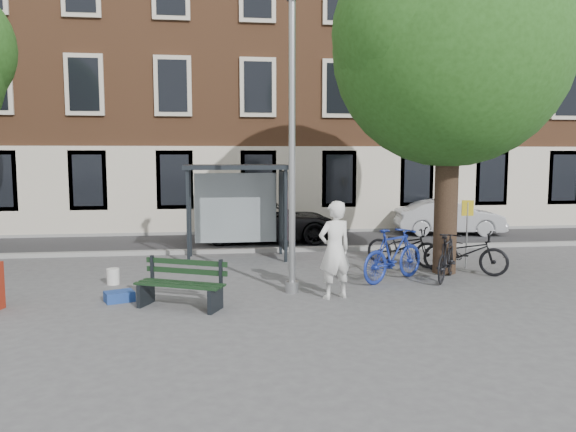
# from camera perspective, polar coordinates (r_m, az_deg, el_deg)

# --- Properties ---
(ground) EXTENTS (90.00, 90.00, 0.00)m
(ground) POSITION_cam_1_polar(r_m,az_deg,el_deg) (11.97, 0.40, -7.77)
(ground) COLOR #4C4C4F
(ground) RESTS_ON ground
(road) EXTENTS (40.00, 4.00, 0.01)m
(road) POSITION_cam_1_polar(r_m,az_deg,el_deg) (18.79, -2.52, -2.61)
(road) COLOR #28282B
(road) RESTS_ON ground
(curb_near) EXTENTS (40.00, 0.25, 0.12)m
(curb_near) POSITION_cam_1_polar(r_m,az_deg,el_deg) (16.82, -1.93, -3.47)
(curb_near) COLOR gray
(curb_near) RESTS_ON ground
(curb_far) EXTENTS (40.00, 0.25, 0.12)m
(curb_far) POSITION_cam_1_polar(r_m,az_deg,el_deg) (20.76, -3.00, -1.61)
(curb_far) COLOR gray
(curb_far) RESTS_ON ground
(building_row) EXTENTS (30.00, 8.00, 14.00)m
(building_row) POSITION_cam_1_polar(r_m,az_deg,el_deg) (24.89, -3.84, 15.73)
(building_row) COLOR brown
(building_row) RESTS_ON ground
(lamppost) EXTENTS (0.28, 0.35, 6.11)m
(lamppost) POSITION_cam_1_polar(r_m,az_deg,el_deg) (11.61, 0.41, 5.68)
(lamppost) COLOR #9EA0A3
(lamppost) RESTS_ON ground
(tree_right) EXTENTS (5.76, 5.60, 8.20)m
(tree_right) POSITION_cam_1_polar(r_m,az_deg,el_deg) (14.31, 16.47, 16.95)
(tree_right) COLOR black
(tree_right) RESTS_ON ground
(bus_shelter) EXTENTS (2.85, 1.45, 2.62)m
(bus_shelter) POSITION_cam_1_polar(r_m,az_deg,el_deg) (15.67, -3.86, 2.65)
(bus_shelter) COLOR #1E2328
(bus_shelter) RESTS_ON ground
(painter) EXTENTS (0.84, 0.69, 1.99)m
(painter) POSITION_cam_1_polar(r_m,az_deg,el_deg) (11.34, 4.76, -3.45)
(painter) COLOR white
(painter) RESTS_ON ground
(bench) EXTENTS (1.78, 1.21, 0.88)m
(bench) POSITION_cam_1_polar(r_m,az_deg,el_deg) (10.94, -10.80, -7.04)
(bench) COLOR #1E2328
(bench) RESTS_ON ground
(bike_a) EXTENTS (1.98, 1.75, 1.04)m
(bike_a) POSITION_cam_1_polar(r_m,az_deg,el_deg) (15.00, 11.62, -3.01)
(bike_a) COLOR black
(bike_a) RESTS_ON ground
(bike_b) EXTENTS (2.03, 1.61, 1.23)m
(bike_b) POSITION_cam_1_polar(r_m,az_deg,el_deg) (13.12, 10.66, -3.88)
(bike_b) COLOR navy
(bike_b) RESTS_ON ground
(bike_c) EXTENTS (2.08, 1.69, 1.06)m
(bike_c) POSITION_cam_1_polar(r_m,az_deg,el_deg) (14.36, 17.56, -3.53)
(bike_c) COLOR black
(bike_c) RESTS_ON ground
(bike_d) EXTENTS (1.44, 1.77, 1.08)m
(bike_d) POSITION_cam_1_polar(r_m,az_deg,el_deg) (13.53, 15.84, -4.03)
(bike_d) COLOR black
(bike_d) RESTS_ON ground
(car_dark) EXTENTS (4.92, 2.57, 1.32)m
(car_dark) POSITION_cam_1_polar(r_m,az_deg,el_deg) (18.81, -1.70, -0.58)
(car_dark) COLOR black
(car_dark) RESTS_ON ground
(car_silver) EXTENTS (3.98, 1.82, 1.26)m
(car_silver) POSITION_cam_1_polar(r_m,az_deg,el_deg) (21.19, 16.08, -0.13)
(car_silver) COLOR #B1B3B9
(car_silver) RESTS_ON ground
(blue_crate) EXTENTS (0.66, 0.57, 0.20)m
(blue_crate) POSITION_cam_1_polar(r_m,az_deg,el_deg) (11.74, -16.76, -7.82)
(blue_crate) COLOR navy
(blue_crate) RESTS_ON ground
(bucket_b) EXTENTS (0.36, 0.36, 0.36)m
(bucket_b) POSITION_cam_1_polar(r_m,az_deg,el_deg) (13.25, -17.35, -5.88)
(bucket_b) COLOR silver
(bucket_b) RESTS_ON ground
(notice_sign) EXTENTS (0.30, 0.06, 1.75)m
(notice_sign) POSITION_cam_1_polar(r_m,az_deg,el_deg) (14.95, 17.75, -0.42)
(notice_sign) COLOR #9EA0A3
(notice_sign) RESTS_ON ground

